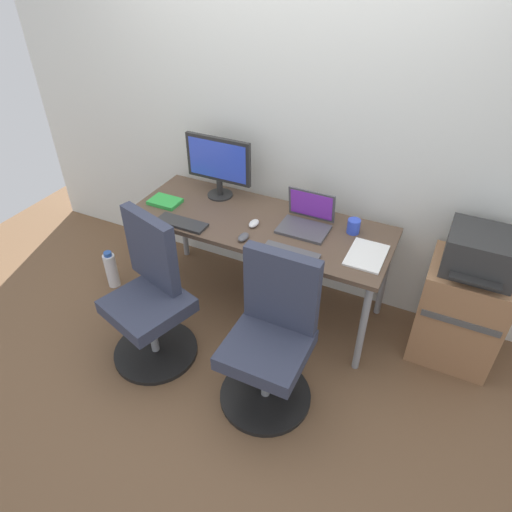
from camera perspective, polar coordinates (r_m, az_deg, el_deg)
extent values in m
plane|color=brown|center=(3.42, 0.37, -5.75)|extent=(5.28, 5.28, 0.00)
cube|color=silver|center=(3.07, 3.93, 17.46)|extent=(4.40, 0.04, 2.60)
cube|color=brown|center=(2.99, 0.42, 4.09)|extent=(1.73, 0.66, 0.03)
cylinder|color=gray|center=(3.39, -14.21, -0.13)|extent=(0.04, 0.04, 0.68)
cylinder|color=gray|center=(2.82, 13.10, -8.82)|extent=(0.04, 0.04, 0.68)
cylinder|color=gray|center=(3.74, -9.06, 4.47)|extent=(0.04, 0.04, 0.68)
cylinder|color=gray|center=(3.24, 15.69, -2.35)|extent=(0.04, 0.04, 0.68)
cylinder|color=black|center=(3.13, -12.33, -11.46)|extent=(0.54, 0.54, 0.03)
cylinder|color=gray|center=(3.00, -12.78, -9.09)|extent=(0.05, 0.05, 0.34)
cube|color=#33384C|center=(2.85, -13.36, -6.06)|extent=(0.55, 0.55, 0.09)
cube|color=#33384C|center=(2.81, -12.91, 0.74)|extent=(0.42, 0.19, 0.48)
cylinder|color=black|center=(2.85, 1.17, -16.93)|extent=(0.54, 0.54, 0.03)
cylinder|color=gray|center=(2.70, 1.22, -14.59)|extent=(0.05, 0.05, 0.34)
cube|color=#33384C|center=(2.54, 1.28, -11.55)|extent=(0.44, 0.44, 0.09)
cube|color=#33384C|center=(2.46, 3.18, -4.19)|extent=(0.42, 0.07, 0.48)
cube|color=#996B47|center=(3.12, 24.05, -6.39)|extent=(0.48, 0.43, 0.67)
cube|color=#4C4C4C|center=(2.88, 24.07, -7.67)|extent=(0.43, 0.01, 0.04)
cube|color=#2D2D2D|center=(2.85, 26.28, 0.40)|extent=(0.38, 0.34, 0.24)
cube|color=#262626|center=(2.72, 25.64, -2.86)|extent=(0.27, 0.06, 0.01)
cylinder|color=white|center=(3.65, -17.55, -1.72)|extent=(0.09, 0.09, 0.28)
cylinder|color=#2D59B2|center=(3.56, -18.00, 0.24)|extent=(0.06, 0.06, 0.03)
cylinder|color=#262626|center=(3.29, -4.49, 7.62)|extent=(0.18, 0.18, 0.01)
cylinder|color=#262626|center=(3.26, -4.54, 8.55)|extent=(0.04, 0.04, 0.11)
cube|color=#262626|center=(3.17, -4.72, 11.90)|extent=(0.48, 0.03, 0.31)
cube|color=blue|center=(3.15, -4.88, 11.79)|extent=(0.43, 0.00, 0.26)
cube|color=#4C4C51|center=(2.91, 5.91, 3.33)|extent=(0.31, 0.22, 0.02)
cube|color=#4C4C51|center=(2.95, 6.94, 6.37)|extent=(0.31, 0.04, 0.21)
cube|color=purple|center=(2.95, 6.90, 6.33)|extent=(0.28, 0.03, 0.18)
cube|color=#2D2D2D|center=(2.99, -9.24, 4.08)|extent=(0.34, 0.12, 0.02)
cube|color=#515156|center=(2.69, 4.30, 0.33)|extent=(0.34, 0.12, 0.02)
ellipsoid|color=silver|center=(2.94, -0.26, 4.09)|extent=(0.06, 0.10, 0.03)
ellipsoid|color=#515156|center=(2.81, -1.51, 2.36)|extent=(0.06, 0.10, 0.03)
cylinder|color=blue|center=(2.92, 12.06, 3.65)|extent=(0.08, 0.08, 0.09)
cylinder|color=slate|center=(3.07, 8.54, 6.00)|extent=(0.07, 0.07, 0.10)
cube|color=green|center=(3.24, -11.27, 6.67)|extent=(0.21, 0.15, 0.03)
cube|color=white|center=(2.75, 13.61, 0.10)|extent=(0.21, 0.30, 0.01)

